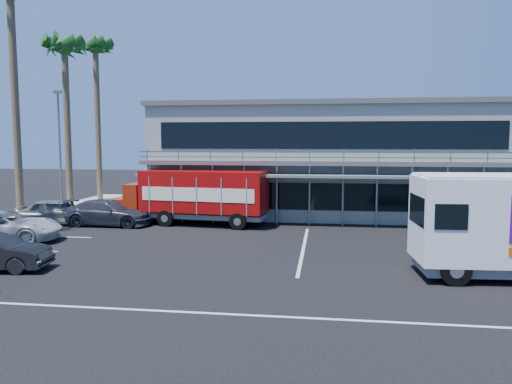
# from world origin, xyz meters

# --- Properties ---
(ground) EXTENTS (120.00, 120.00, 0.00)m
(ground) POSITION_xyz_m (0.00, 0.00, 0.00)
(ground) COLOR black
(ground) RESTS_ON ground
(building) EXTENTS (22.40, 12.00, 7.30)m
(building) POSITION_xyz_m (3.00, 14.94, 3.66)
(building) COLOR gray
(building) RESTS_ON ground
(curb_strip) EXTENTS (3.00, 32.00, 0.16)m
(curb_strip) POSITION_xyz_m (-15.00, 6.00, 0.08)
(curb_strip) COLOR #A5A399
(curb_strip) RESTS_ON ground
(palm_d) EXTENTS (2.80, 2.80, 14.75)m
(palm_d) POSITION_xyz_m (-15.20, 8.00, 12.80)
(palm_d) COLOR brown
(palm_d) RESTS_ON ground
(palm_e) EXTENTS (2.80, 2.80, 12.25)m
(palm_e) POSITION_xyz_m (-14.70, 13.00, 10.57)
(palm_e) COLOR brown
(palm_e) RESTS_ON ground
(palm_f) EXTENTS (2.80, 2.80, 13.25)m
(palm_f) POSITION_xyz_m (-15.10, 18.50, 11.47)
(palm_f) COLOR brown
(palm_f) RESTS_ON ground
(light_pole_far) EXTENTS (0.50, 0.25, 8.09)m
(light_pole_far) POSITION_xyz_m (-14.20, 11.00, 4.50)
(light_pole_far) COLOR gray
(light_pole_far) RESTS_ON ground
(red_truck) EXTENTS (9.59, 3.31, 3.16)m
(red_truck) POSITION_xyz_m (-4.65, 8.58, 1.73)
(red_truck) COLOR maroon
(red_truck) RESTS_ON ground
(parked_car_c) EXTENTS (5.80, 3.47, 1.51)m
(parked_car_c) POSITION_xyz_m (-12.50, 2.47, 0.75)
(parked_car_c) COLOR silver
(parked_car_c) RESTS_ON ground
(parked_car_d) EXTENTS (5.12, 2.12, 1.48)m
(parked_car_d) POSITION_xyz_m (-9.50, 7.60, 0.74)
(parked_car_d) COLOR #2A2D38
(parked_car_d) RESTS_ON ground
(parked_car_e) EXTENTS (4.78, 2.68, 1.53)m
(parked_car_e) POSITION_xyz_m (-12.50, 7.39, 0.77)
(parked_car_e) COLOR slate
(parked_car_e) RESTS_ON ground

